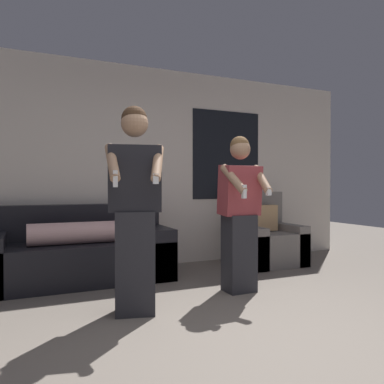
{
  "coord_description": "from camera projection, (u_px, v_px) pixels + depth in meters",
  "views": [
    {
      "loc": [
        -1.47,
        -1.97,
        1.09
      ],
      "look_at": [
        -0.05,
        1.25,
        1.03
      ],
      "focal_mm": 35.0,
      "sensor_mm": 36.0,
      "label": 1
    }
  ],
  "objects": [
    {
      "name": "wall_back",
      "position": [
        147.0,
        167.0,
        5.1
      ],
      "size": [
        6.54,
        0.07,
        2.7
      ],
      "color": "silver",
      "rests_on": "ground_plane"
    },
    {
      "name": "person_right",
      "position": [
        240.0,
        213.0,
        3.85
      ],
      "size": [
        0.47,
        0.47,
        1.6
      ],
      "color": "#28282D",
      "rests_on": "ground_plane"
    },
    {
      "name": "person_left",
      "position": [
        135.0,
        208.0,
        3.17
      ],
      "size": [
        0.51,
        0.54,
        1.77
      ],
      "color": "#28282D",
      "rests_on": "ground_plane"
    },
    {
      "name": "couch",
      "position": [
        79.0,
        253.0,
        4.29
      ],
      "size": [
        2.06,
        0.89,
        0.86
      ],
      "color": "black",
      "rests_on": "ground_plane"
    },
    {
      "name": "armchair",
      "position": [
        265.0,
        240.0,
        5.27
      ],
      "size": [
        0.84,
        0.82,
        1.0
      ],
      "color": "slate",
      "rests_on": "ground_plane"
    },
    {
      "name": "ground_plane",
      "position": [
        277.0,
        355.0,
        2.42
      ],
      "size": [
        14.0,
        14.0,
        0.0
      ],
      "primitive_type": "plane",
      "color": "slate"
    }
  ]
}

